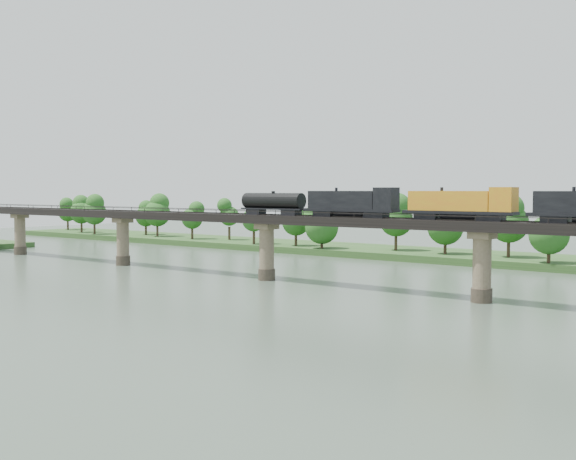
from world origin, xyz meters
The scene contains 6 objects.
ground centered at (0.00, 0.00, 0.00)m, with size 400.00×400.00×0.00m, color #374638.
far_bank centered at (0.00, 85.00, 0.80)m, with size 300.00×24.00×1.60m, color #25461C.
bridge centered at (0.00, 30.00, 5.46)m, with size 236.00×30.00×11.50m.
bridge_superstructure centered at (0.00, 30.00, 11.79)m, with size 220.00×4.90×0.75m.
far_treeline centered at (-8.21, 80.52, 8.83)m, with size 289.06×17.54×13.60m.
freight_train centered at (30.24, 30.00, 13.76)m, with size 68.71×2.68×4.73m.
Camera 1 is at (82.45, -65.51, 15.78)m, focal length 45.00 mm.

